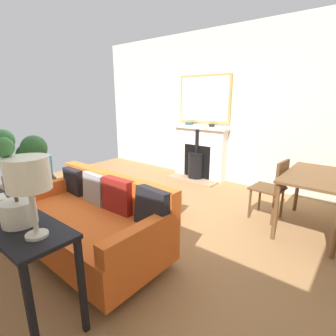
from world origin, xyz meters
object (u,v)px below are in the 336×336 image
table_lamp_far_end (28,176)px  dining_chair_near_fireplace (274,185)px  mantel_bowl_far (212,125)px  potted_plant (13,170)px  fireplace (199,155)px  dining_table (317,183)px  armchair_accent (30,180)px  mantel_bowl_near (189,124)px  ottoman (146,201)px  console_table (2,221)px  sofa (92,222)px

table_lamp_far_end → dining_chair_near_fireplace: (-2.80, 0.65, -0.68)m
mantel_bowl_far → potted_plant: size_ratio=0.17×
fireplace → dining_table: (1.01, 2.30, 0.16)m
armchair_accent → dining_table: 3.93m
mantel_bowl_near → dining_table: mantel_bowl_near is taller
mantel_bowl_far → table_lamp_far_end: 3.96m
ottoman → console_table: bearing=4.8°
potted_plant → table_lamp_far_end: bearing=86.5°
table_lamp_far_end → dining_table: table_lamp_far_end is taller
mantel_bowl_far → dining_chair_near_fireplace: size_ratio=0.14×
mantel_bowl_near → ottoman: mantel_bowl_near is taller
sofa → table_lamp_far_end: (0.81, 0.62, 0.82)m
dining_chair_near_fireplace → dining_table: bearing=90.7°
fireplace → mantel_bowl_far: 0.67m
armchair_accent → fireplace: bearing=158.7°
mantel_bowl_near → mantel_bowl_far: (0.00, 0.53, -0.00)m
armchair_accent → dining_table: bearing=118.9°
sofa → armchair_accent: bearing=-93.8°
sofa → table_lamp_far_end: bearing=37.3°
mantel_bowl_far → sofa: size_ratio=0.06×
fireplace → sofa: size_ratio=0.66×
dining_chair_near_fireplace → potted_plant: bearing=-18.0°
mantel_bowl_far → dining_table: bearing=63.2°
fireplace → ottoman: 2.06m
fireplace → mantel_bowl_near: size_ratio=7.17×
console_table → dining_chair_near_fireplace: dining_chair_near_fireplace is taller
armchair_accent → dining_chair_near_fireplace: 3.50m
console_table → ottoman: bearing=-175.2°
sofa → dining_table: bearing=138.8°
console_table → potted_plant: bearing=92.6°
mantel_bowl_far → ottoman: mantel_bowl_far is taller
fireplace → armchair_accent: bearing=-21.3°
console_table → table_lamp_far_end: (0.00, 0.62, 0.49)m
fireplace → dining_table: bearing=66.4°
mantel_bowl_near → table_lamp_far_end: table_lamp_far_end is taller
sofa → potted_plant: size_ratio=2.59×
potted_plant → dining_table: potted_plant is taller
dining_table → ottoman: bearing=-62.4°
armchair_accent → potted_plant: bearing=66.1°
potted_plant → dining_table: size_ratio=0.62×
ottoman → console_table: size_ratio=0.53×
mantel_bowl_far → armchair_accent: 3.31m
potted_plant → mantel_bowl_near: bearing=-162.7°
fireplace → mantel_bowl_near: 0.69m
ottoman → sofa: bearing=8.9°
table_lamp_far_end → dining_table: bearing=157.9°
table_lamp_far_end → ottoman: bearing=-156.9°
potted_plant → fireplace: bearing=-166.7°
mantel_bowl_far → dining_table: 2.36m
mantel_bowl_far → console_table: bearing=4.5°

